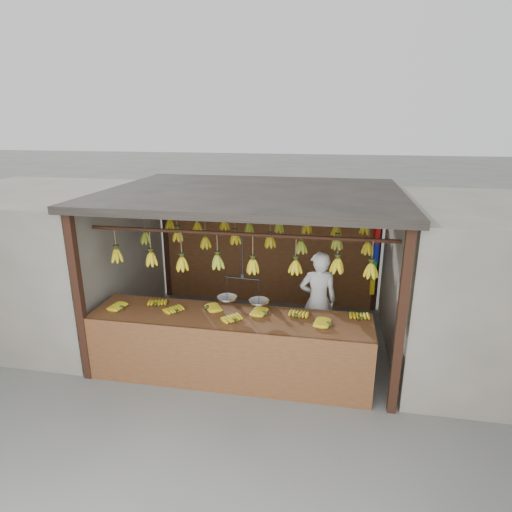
# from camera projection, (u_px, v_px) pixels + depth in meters

# --- Properties ---
(ground) EXTENTS (80.00, 80.00, 0.00)m
(ground) POSITION_uv_depth(u_px,v_px,m) (253.00, 338.00, 6.95)
(ground) COLOR #5B5B57
(stall) EXTENTS (4.30, 3.30, 2.40)m
(stall) POSITION_uv_depth(u_px,v_px,m) (256.00, 214.00, 6.66)
(stall) COLOR black
(stall) RESTS_ON ground
(neighbor_left) EXTENTS (3.00, 3.00, 2.30)m
(neighbor_left) POSITION_uv_depth(u_px,v_px,m) (44.00, 258.00, 7.22)
(neighbor_left) COLOR slate
(neighbor_left) RESTS_ON ground
(neighbor_right) EXTENTS (3.00, 3.00, 2.30)m
(neighbor_right) POSITION_uv_depth(u_px,v_px,m) (505.00, 287.00, 5.97)
(neighbor_right) COLOR slate
(neighbor_right) RESTS_ON ground
(counter) EXTENTS (3.74, 0.85, 0.96)m
(counter) POSITION_uv_depth(u_px,v_px,m) (228.00, 333.00, 5.59)
(counter) COLOR brown
(counter) RESTS_ON ground
(hanging_bananas) EXTENTS (3.61, 2.24, 0.39)m
(hanging_bananas) POSITION_uv_depth(u_px,v_px,m) (253.00, 242.00, 6.46)
(hanging_bananas) COLOR gold
(hanging_bananas) RESTS_ON ground
(balance_scale) EXTENTS (0.70, 0.29, 0.91)m
(balance_scale) POSITION_uv_depth(u_px,v_px,m) (243.00, 296.00, 5.65)
(balance_scale) COLOR black
(balance_scale) RESTS_ON ground
(vendor) EXTENTS (0.62, 0.46, 1.55)m
(vendor) POSITION_uv_depth(u_px,v_px,m) (318.00, 301.00, 6.44)
(vendor) COLOR white
(vendor) RESTS_ON ground
(bag_bundles) EXTENTS (0.08, 0.26, 1.27)m
(bag_bundles) POSITION_uv_depth(u_px,v_px,m) (374.00, 259.00, 7.56)
(bag_bundles) COLOR red
(bag_bundles) RESTS_ON ground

